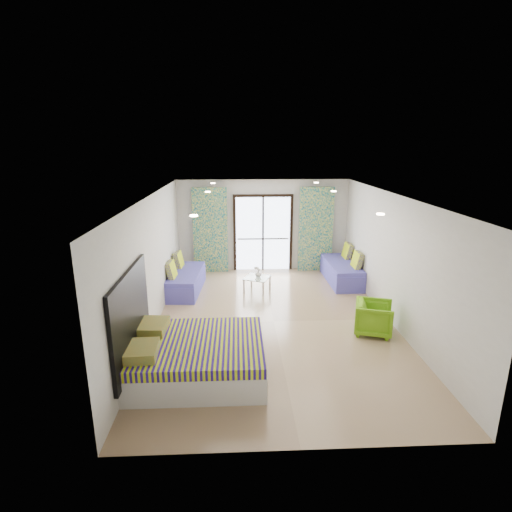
{
  "coord_description": "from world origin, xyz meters",
  "views": [
    {
      "loc": [
        -0.76,
        -7.86,
        3.7
      ],
      "look_at": [
        -0.33,
        1.14,
        1.15
      ],
      "focal_mm": 28.0,
      "sensor_mm": 36.0,
      "label": 1
    }
  ],
  "objects_px": {
    "bed": "(195,357)",
    "armchair": "(374,316)",
    "daybed_left": "(185,280)",
    "coffee_table": "(257,279)",
    "daybed_right": "(342,271)"
  },
  "relations": [
    {
      "from": "coffee_table",
      "to": "armchair",
      "type": "relative_size",
      "value": 1.08
    },
    {
      "from": "armchair",
      "to": "daybed_right",
      "type": "bearing_deg",
      "value": 14.64
    },
    {
      "from": "daybed_left",
      "to": "armchair",
      "type": "height_order",
      "value": "daybed_left"
    },
    {
      "from": "bed",
      "to": "daybed_right",
      "type": "relative_size",
      "value": 1.11
    },
    {
      "from": "daybed_right",
      "to": "coffee_table",
      "type": "bearing_deg",
      "value": -164.3
    },
    {
      "from": "daybed_left",
      "to": "coffee_table",
      "type": "height_order",
      "value": "daybed_left"
    },
    {
      "from": "coffee_table",
      "to": "armchair",
      "type": "xyz_separation_m",
      "value": [
        2.22,
        -2.45,
        0.01
      ]
    },
    {
      "from": "daybed_left",
      "to": "armchair",
      "type": "xyz_separation_m",
      "value": [
        4.07,
        -2.58,
        0.07
      ]
    },
    {
      "from": "bed",
      "to": "armchair",
      "type": "relative_size",
      "value": 3.02
    },
    {
      "from": "bed",
      "to": "coffee_table",
      "type": "xyz_separation_m",
      "value": [
        1.21,
        3.79,
        0.03
      ]
    },
    {
      "from": "daybed_left",
      "to": "armchair",
      "type": "bearing_deg",
      "value": -28.66
    },
    {
      "from": "armchair",
      "to": "coffee_table",
      "type": "bearing_deg",
      "value": 59.93
    },
    {
      "from": "coffee_table",
      "to": "bed",
      "type": "bearing_deg",
      "value": -107.71
    },
    {
      "from": "bed",
      "to": "daybed_right",
      "type": "bearing_deg",
      "value": 51.24
    },
    {
      "from": "coffee_table",
      "to": "armchair",
      "type": "distance_m",
      "value": 3.3
    }
  ]
}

